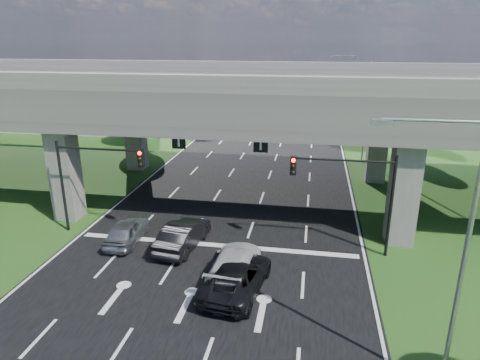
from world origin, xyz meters
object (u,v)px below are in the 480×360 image
(signal_left, at_px, (92,171))
(car_white, at_px, (234,264))
(car_dark, at_px, (183,235))
(streetlight_beyond, at_px, (351,86))
(streetlight_far, at_px, (363,104))
(car_trailing, at_px, (237,276))
(streetlight_near, at_px, (454,242))
(signal_right, at_px, (353,185))
(car_silver, at_px, (127,231))

(signal_left, height_order, car_white, signal_left)
(signal_left, height_order, car_dark, signal_left)
(signal_left, distance_m, streetlight_beyond, 40.30)
(streetlight_far, xyz_separation_m, car_trailing, (-7.95, -25.04, -5.05))
(streetlight_near, relative_size, car_dark, 2.03)
(signal_right, relative_size, streetlight_near, 0.60)
(signal_left, bearing_deg, car_trailing, -26.56)
(streetlight_far, bearing_deg, signal_left, -131.78)
(streetlight_far, bearing_deg, car_white, -109.19)
(signal_left, height_order, streetlight_far, streetlight_far)
(streetlight_far, height_order, car_trailing, streetlight_far)
(car_white, bearing_deg, streetlight_beyond, -99.19)
(streetlight_beyond, height_order, car_dark, streetlight_beyond)
(signal_left, xyz_separation_m, streetlight_far, (17.92, 20.06, 1.66))
(car_white, distance_m, car_trailing, 1.25)
(car_dark, height_order, car_white, car_dark)
(car_dark, bearing_deg, signal_right, -166.92)
(signal_right, xyz_separation_m, streetlight_far, (2.27, 20.06, 1.66))
(streetlight_far, relative_size, streetlight_beyond, 1.00)
(signal_right, xyz_separation_m, streetlight_beyond, (2.27, 36.06, 1.66))
(signal_right, bearing_deg, signal_left, 180.00)
(car_trailing, bearing_deg, signal_right, -131.02)
(streetlight_beyond, xyz_separation_m, car_dark, (-11.90, -37.11, -5.01))
(streetlight_far, distance_m, streetlight_beyond, 16.00)
(car_dark, xyz_separation_m, car_trailing, (3.95, -3.94, -0.04))
(signal_left, xyz_separation_m, streetlight_near, (17.92, -9.94, 1.66))
(car_dark, xyz_separation_m, car_white, (3.60, -2.74, -0.04))
(signal_right, height_order, car_white, signal_right)
(signal_right, relative_size, streetlight_beyond, 0.60)
(car_white, bearing_deg, signal_right, -145.27)
(signal_right, height_order, streetlight_near, streetlight_near)
(car_silver, bearing_deg, streetlight_far, -128.68)
(car_silver, bearing_deg, car_white, 156.18)
(streetlight_near, xyz_separation_m, streetlight_far, (0.00, 30.00, 0.00))
(streetlight_near, relative_size, car_trailing, 1.81)
(signal_right, distance_m, signal_left, 15.65)
(signal_left, distance_m, car_dark, 6.97)
(streetlight_far, height_order, streetlight_beyond, same)
(signal_left, bearing_deg, car_dark, -9.88)
(streetlight_far, relative_size, car_trailing, 1.81)
(streetlight_near, bearing_deg, streetlight_far, 90.00)
(streetlight_near, relative_size, streetlight_beyond, 1.00)
(signal_left, bearing_deg, streetlight_near, -29.02)
(car_silver, bearing_deg, car_dark, 176.05)
(signal_left, distance_m, car_white, 10.88)
(streetlight_beyond, bearing_deg, signal_left, -116.43)
(signal_left, bearing_deg, car_silver, -21.25)
(streetlight_near, xyz_separation_m, car_dark, (-11.90, 8.89, -5.01))
(signal_right, relative_size, signal_left, 1.00)
(signal_left, relative_size, streetlight_beyond, 0.60)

